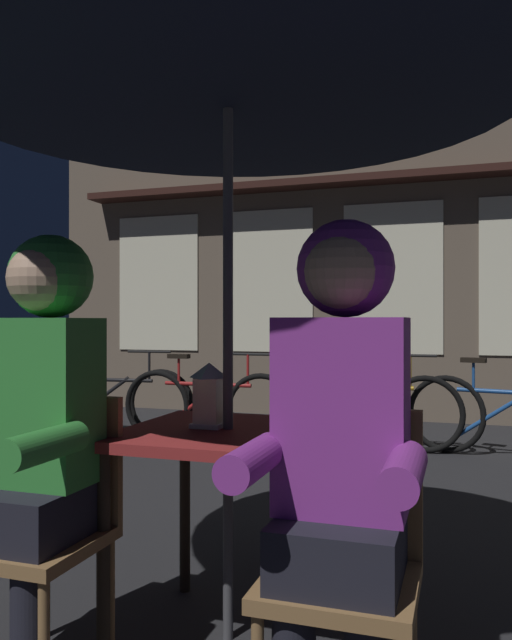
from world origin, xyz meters
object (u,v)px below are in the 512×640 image
Objects in this scene: person_right_hooded at (340,425)px; bicycle_fourth at (510,417)px; bicycle_third at (364,410)px; lantern at (209,393)px; cafe_table at (228,458)px; person_left_hooded at (36,409)px; bicycle_second at (207,406)px; chair_left at (47,518)px; patio_umbrella at (228,55)px; bicycle_nearest at (112,400)px; chair_right at (344,553)px.

person_right_hooded reaches higher than bicycle_fourth.
lantern is at bearing -90.81° from bicycle_third.
cafe_table is 0.67m from person_left_hooded.
bicycle_second is (-0.94, 3.60, -0.50)m from person_left_hooded.
patio_umbrella is at bearing 37.55° from chair_left.
chair_right is at bearing -51.08° from bicycle_nearest.
bicycle_fourth is at bearing 66.77° from person_left_hooded.
bicycle_third is at bearing 9.28° from bicycle_second.
bicycle_second is (1.05, -0.10, 0.00)m from bicycle_nearest.
chair_right is 0.62× the size of person_left_hooded.
chair_left is at bearing -113.55° from bicycle_fourth.
person_right_hooded reaches higher than bicycle_third.
chair_left is 4.08m from bicycle_fourth.
patio_umbrella is 3.81m from bicycle_third.
chair_right is (0.96, 0.00, 0.00)m from chair_left.
person_left_hooded is 0.83× the size of bicycle_third.
patio_umbrella is at bearing -9.53° from lantern.
bicycle_third is at bearing 178.31° from bicycle_fourth.
patio_umbrella is at bearing -89.50° from bicycle_third.
chair_left is at bearing -96.81° from bicycle_third.
chair_left reaches higher than bicycle_fourth.
patio_umbrella reaches higher than bicycle_fourth.
bicycle_second is 1.00× the size of bicycle_third.
chair_right reaches higher than bicycle_fourth.
bicycle_nearest and bicycle_fourth have the same top height.
cafe_table is 0.85× the size of chair_left.
bicycle_second is at bearing 104.79° from chair_left.
cafe_table is 0.85× the size of chair_right.
bicycle_nearest is 2.44m from bicycle_third.
chair_left and chair_right have the same top height.
bicycle_nearest is at bearing 118.17° from person_left_hooded.
lantern is 0.60m from person_left_hooded.
chair_right is at bearing -37.55° from patio_umbrella.
bicycle_third is (1.39, 0.23, 0.00)m from bicycle_second.
chair_left reaches higher than bicycle_nearest.
person_right_hooded is 4.10m from bicycle_second.
lantern is at bearing 47.46° from person_left_hooded.
chair_left is 0.62× the size of person_right_hooded.
bicycle_second is at bearing -175.72° from bicycle_fourth.
patio_umbrella is 4.44m from bicycle_nearest.
lantern reaches higher than bicycle_nearest.
person_right_hooded is (0.00, -0.06, 0.36)m from chair_right.
lantern is 0.14× the size of bicycle_nearest.
chair_right is 0.52× the size of bicycle_second.
person_left_hooded is 0.96m from person_right_hooded.
person_left_hooded is at bearing -61.83° from bicycle_nearest.
bicycle_nearest is at bearing 174.46° from bicycle_second.
chair_left is 1.03m from person_right_hooded.
person_right_hooded is 3.88m from bicycle_fourth.
patio_umbrella reaches higher than person_left_hooded.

